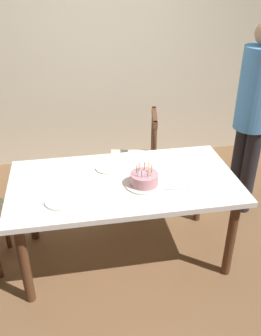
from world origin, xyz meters
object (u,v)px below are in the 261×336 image
(plate_near_celebrant, at_px, (61,201))
(plate_far_side, at_px, (109,167))
(dining_table, at_px, (124,190))
(chair_spindle_back, at_px, (136,161))
(person_guest, at_px, (253,111))
(birthday_cake, at_px, (144,180))

(plate_near_celebrant, relative_size, plate_far_side, 1.00)
(plate_near_celebrant, bearing_deg, dining_table, 23.37)
(plate_near_celebrant, bearing_deg, plate_far_side, 46.56)
(plate_far_side, bearing_deg, dining_table, -67.18)
(dining_table, height_order, chair_spindle_back, chair_spindle_back)
(chair_spindle_back, xyz_separation_m, person_guest, (1.00, -0.27, 0.55))
(dining_table, distance_m, plate_far_side, 0.24)
(chair_spindle_back, bearing_deg, dining_table, -107.34)
(dining_table, distance_m, person_guest, 1.38)
(plate_near_celebrant, height_order, person_guest, person_guest)
(plate_near_celebrant, xyz_separation_m, plate_far_side, (0.38, 0.41, 0.00))
(plate_far_side, bearing_deg, birthday_cake, -53.47)
(chair_spindle_back, bearing_deg, birthday_cake, -96.94)
(plate_near_celebrant, height_order, chair_spindle_back, chair_spindle_back)
(birthday_cake, bearing_deg, person_guest, 27.87)
(dining_table, bearing_deg, plate_near_celebrant, -156.63)
(dining_table, relative_size, person_guest, 0.97)
(birthday_cake, xyz_separation_m, plate_near_celebrant, (-0.60, -0.11, -0.04))
(plate_far_side, bearing_deg, person_guest, 12.25)
(plate_near_celebrant, xyz_separation_m, chair_spindle_back, (0.71, 0.97, -0.28))
(chair_spindle_back, bearing_deg, plate_near_celebrant, -126.20)
(person_guest, bearing_deg, plate_far_side, -167.75)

